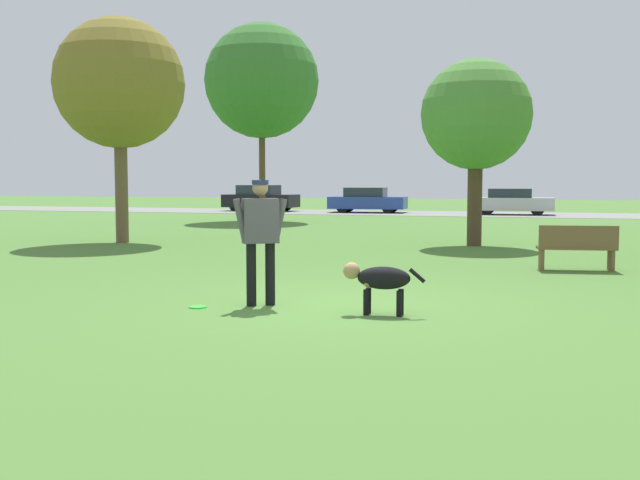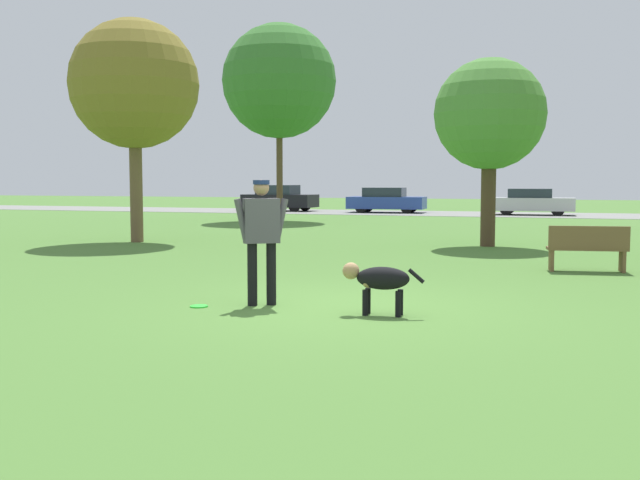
{
  "view_description": "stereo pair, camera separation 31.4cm",
  "coord_description": "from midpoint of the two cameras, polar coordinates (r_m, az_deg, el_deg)",
  "views": [
    {
      "loc": [
        2.69,
        -9.38,
        1.65
      ],
      "look_at": [
        -0.11,
        -0.33,
        0.9
      ],
      "focal_mm": 42.0,
      "sensor_mm": 36.0,
      "label": 1
    },
    {
      "loc": [
        2.98,
        -9.29,
        1.65
      ],
      "look_at": [
        -0.11,
        -0.33,
        0.9
      ],
      "focal_mm": 42.0,
      "sensor_mm": 36.0,
      "label": 2
    }
  ],
  "objects": [
    {
      "name": "far_road_strip",
      "position": [
        37.88,
        12.85,
        1.93
      ],
      "size": [
        120.0,
        6.0,
        0.01
      ],
      "color": "gray",
      "rests_on": "ground_plane"
    },
    {
      "name": "ground_plane",
      "position": [
        9.89,
        0.25,
        -5.08
      ],
      "size": [
        120.0,
        120.0,
        0.0
      ],
      "primitive_type": "plane",
      "color": "#4C7A33"
    },
    {
      "name": "person",
      "position": [
        9.89,
        -5.46,
        0.69
      ],
      "size": [
        0.65,
        0.48,
        1.66
      ],
      "rotation": [
        0.0,
        0.0,
        0.59
      ],
      "color": "black",
      "rests_on": "ground_plane"
    },
    {
      "name": "tree_mid_center",
      "position": [
        19.46,
        11.35,
        9.27
      ],
      "size": [
        2.79,
        2.79,
        4.71
      ],
      "color": "#4C3826",
      "rests_on": "ground_plane"
    },
    {
      "name": "park_bench",
      "position": [
        14.46,
        18.41,
        -0.46
      ],
      "size": [
        1.44,
        0.61,
        0.84
      ],
      "rotation": [
        0.0,
        0.0,
        3.29
      ],
      "color": "brown",
      "rests_on": "ground_plane"
    },
    {
      "name": "frisbee",
      "position": [
        9.95,
        -10.2,
        -5.04
      ],
      "size": [
        0.24,
        0.24,
        0.02
      ],
      "color": "#33D838",
      "rests_on": "ground_plane"
    },
    {
      "name": "parked_car_silver",
      "position": [
        37.58,
        14.18,
        2.84
      ],
      "size": [
        3.95,
        1.76,
        1.27
      ],
      "rotation": [
        0.0,
        0.0,
        0.03
      ],
      "color": "#B7B7BC",
      "rests_on": "ground_plane"
    },
    {
      "name": "parked_car_blue",
      "position": [
        38.99,
        3.39,
        3.04
      ],
      "size": [
        4.02,
        1.95,
        1.3
      ],
      "rotation": [
        0.0,
        0.0,
        0.05
      ],
      "color": "#284293",
      "rests_on": "ground_plane"
    },
    {
      "name": "tree_far_left",
      "position": [
        31.48,
        -4.76,
        11.97
      ],
      "size": [
        4.69,
        4.69,
        8.09
      ],
      "color": "brown",
      "rests_on": "ground_plane"
    },
    {
      "name": "tree_near_left",
      "position": [
        20.91,
        -15.47,
        11.39
      ],
      "size": [
        3.44,
        3.44,
        5.95
      ],
      "color": "brown",
      "rests_on": "ground_plane"
    },
    {
      "name": "parked_car_black",
      "position": [
        41.12,
        -4.8,
        3.18
      ],
      "size": [
        4.07,
        1.9,
        1.42
      ],
      "rotation": [
        0.0,
        0.0,
        -0.05
      ],
      "color": "black",
      "rests_on": "ground_plane"
    },
    {
      "name": "dog",
      "position": [
        9.24,
        3.54,
        -3.01
      ],
      "size": [
        1.03,
        0.32,
        0.64
      ],
      "rotation": [
        0.0,
        0.0,
        3.19
      ],
      "color": "black",
      "rests_on": "ground_plane"
    }
  ]
}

